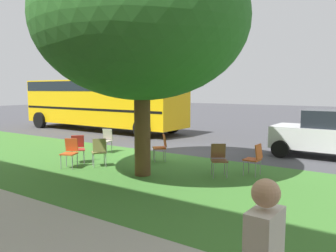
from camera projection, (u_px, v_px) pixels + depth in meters
ground at (177, 153)px, 12.50m from camera, size 80.00×80.00×0.00m
grass_verge at (118, 170)px, 9.88m from camera, size 48.00×6.00×0.01m
street_tree at (141, 21)px, 8.83m from camera, size 5.66×5.66×6.24m
chair_0 at (161, 145)px, 11.04m from camera, size 0.59×0.59×0.88m
chair_1 at (70, 151)px, 10.09m from camera, size 0.54×0.55×0.88m
chair_2 at (219, 157)px, 9.11m from camera, size 0.58×0.58×0.88m
chair_3 at (78, 147)px, 10.78m from camera, size 0.59×0.59×0.88m
chair_4 at (99, 150)px, 10.21m from camera, size 0.58×0.58×0.88m
chair_5 at (255, 157)px, 9.15m from camera, size 0.44×0.43×0.88m
chair_6 at (106, 139)px, 12.52m from camera, size 0.49×0.49×0.88m
parked_car at (331, 134)px, 11.45m from camera, size 3.70×1.92×1.65m
school_bus at (101, 100)px, 19.17m from camera, size 10.40×2.80×2.88m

